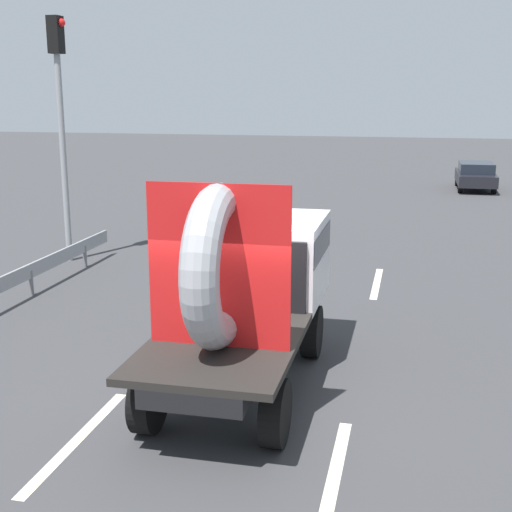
{
  "coord_description": "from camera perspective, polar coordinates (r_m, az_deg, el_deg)",
  "views": [
    {
      "loc": [
        2.42,
        -9.29,
        4.4
      ],
      "look_at": [
        0.01,
        1.3,
        1.82
      ],
      "focal_mm": 49.07,
      "sensor_mm": 36.0,
      "label": 1
    }
  ],
  "objects": [
    {
      "name": "lane_dash_right_far",
      "position": [
        16.6,
        9.82,
        -2.19
      ],
      "size": [
        0.16,
        2.7,
        0.01
      ],
      "primitive_type": "cube",
      "rotation": [
        0.0,
        0.0,
        1.57
      ],
      "color": "beige",
      "rests_on": "ground_plane"
    },
    {
      "name": "lane_dash_right_near",
      "position": [
        8.87,
        6.62,
        -16.43
      ],
      "size": [
        0.16,
        2.13,
        0.01
      ],
      "primitive_type": "cube",
      "rotation": [
        0.0,
        0.0,
        1.57
      ],
      "color": "beige",
      "rests_on": "ground_plane"
    },
    {
      "name": "flatbed_truck",
      "position": [
        10.81,
        -0.5,
        -1.65
      ],
      "size": [
        2.02,
        5.07,
        3.26
      ],
      "color": "black",
      "rests_on": "ground_plane"
    },
    {
      "name": "lane_dash_left_near",
      "position": [
        9.61,
        -14.37,
        -14.3
      ],
      "size": [
        0.16,
        2.83,
        0.01
      ],
      "primitive_type": "cube",
      "rotation": [
        0.0,
        0.0,
        1.57
      ],
      "color": "beige",
      "rests_on": "ground_plane"
    },
    {
      "name": "lane_dash_left_far",
      "position": [
        16.68,
        -1.8,
        -1.92
      ],
      "size": [
        0.16,
        2.27,
        0.01
      ],
      "primitive_type": "cube",
      "rotation": [
        0.0,
        0.0,
        1.57
      ],
      "color": "beige",
      "rests_on": "ground_plane"
    },
    {
      "name": "ground_plane",
      "position": [
        10.56,
        -1.65,
        -11.27
      ],
      "size": [
        120.0,
        120.0,
        0.0
      ],
      "primitive_type": "plane",
      "color": "#38383A"
    },
    {
      "name": "oncoming_car",
      "position": [
        33.33,
        17.47,
        6.32
      ],
      "size": [
        1.63,
        3.8,
        1.24
      ],
      "color": "black",
      "rests_on": "ground_plane"
    },
    {
      "name": "traffic_light",
      "position": [
        18.68,
        -15.66,
        11.67
      ],
      "size": [
        0.42,
        0.36,
        6.18
      ],
      "color": "gray",
      "rests_on": "ground_plane"
    },
    {
      "name": "distant_sedan",
      "position": [
        22.1,
        -2.45,
        3.77
      ],
      "size": [
        1.76,
        4.12,
        1.34
      ],
      "color": "black",
      "rests_on": "ground_plane"
    }
  ]
}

